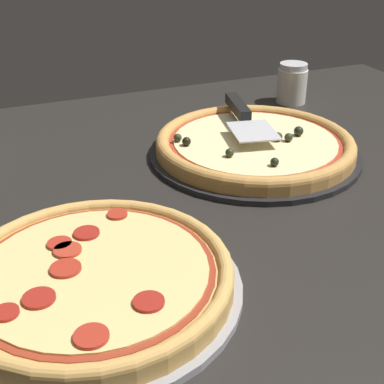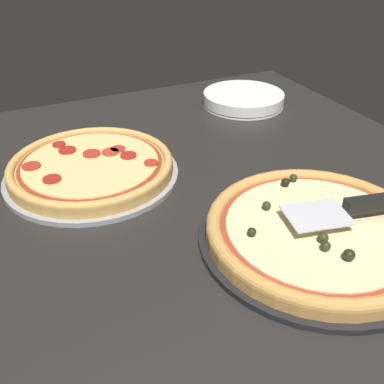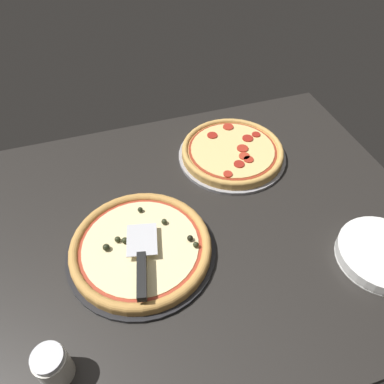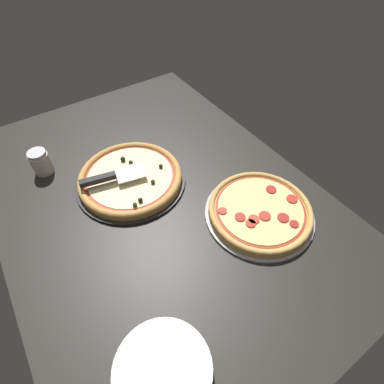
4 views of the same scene
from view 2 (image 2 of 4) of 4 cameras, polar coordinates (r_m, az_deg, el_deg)
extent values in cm
cube|color=black|center=(82.10, 8.49, -4.14)|extent=(142.15, 100.13, 3.60)
cylinder|color=black|center=(76.89, 15.46, -5.82)|extent=(38.73, 38.73, 1.00)
cylinder|color=#C68E47|center=(76.06, 15.61, -4.99)|extent=(36.41, 36.41, 1.80)
torus|color=#C68E47|center=(75.54, 15.71, -4.44)|extent=(36.41, 36.41, 2.43)
cylinder|color=#A33823|center=(75.49, 15.71, -4.40)|extent=(31.64, 31.64, 0.15)
cylinder|color=beige|center=(75.42, 15.73, -4.32)|extent=(29.85, 29.85, 0.40)
sphere|color=black|center=(69.39, 19.31, -7.55)|extent=(1.79, 1.79, 1.79)
sphere|color=black|center=(84.10, 11.78, 1.21)|extent=(1.59, 1.59, 1.59)
sphere|color=#282D19|center=(71.61, 16.32, -5.61)|extent=(1.64, 1.64, 1.64)
sphere|color=#282D19|center=(77.01, 9.45, -1.72)|extent=(1.51, 1.51, 1.51)
sphere|color=black|center=(70.68, 7.60, -5.06)|extent=(1.44, 1.44, 1.44)
sphere|color=#282D19|center=(70.17, 16.61, -6.60)|extent=(1.55, 1.55, 1.55)
sphere|color=#282D19|center=(85.93, 12.75, 1.76)|extent=(1.50, 1.50, 1.50)
cylinder|color=#939399|center=(94.02, -12.53, 2.18)|extent=(35.15, 35.15, 1.00)
cylinder|color=tan|center=(93.28, -12.64, 2.99)|extent=(33.04, 33.04, 2.08)
torus|color=tan|center=(92.79, -12.72, 3.55)|extent=(33.04, 33.04, 1.84)
cylinder|color=maroon|center=(92.75, -12.72, 3.59)|extent=(28.72, 28.72, 0.15)
cylinder|color=#E5C67A|center=(92.69, -12.73, 3.66)|extent=(27.09, 27.09, 0.40)
cylinder|color=maroon|center=(97.94, -15.56, 5.13)|extent=(3.61, 3.61, 0.40)
cylinder|color=#AD2D1E|center=(95.32, -12.61, 4.78)|extent=(3.68, 3.68, 0.40)
cylinder|color=maroon|center=(100.97, -16.54, 5.81)|extent=(2.81, 2.81, 0.40)
cylinder|color=#AD2D1E|center=(93.84, -19.73, 3.12)|extent=(3.58, 3.58, 0.40)
cylinder|color=maroon|center=(87.99, -17.36, 1.58)|extent=(3.45, 3.45, 0.40)
cylinder|color=#AD2D1E|center=(89.92, -5.23, 3.72)|extent=(2.78, 2.78, 0.40)
cylinder|color=maroon|center=(93.26, -8.08, 4.63)|extent=(3.35, 3.35, 0.40)
cylinder|color=#B73823|center=(95.20, -10.34, 5.02)|extent=(3.46, 3.46, 0.40)
cylinder|color=#AD2D1E|center=(96.15, -9.39, 5.40)|extent=(3.09, 3.09, 0.40)
cube|color=silver|center=(74.46, 15.56, -2.82)|extent=(9.60, 11.31, 0.24)
cube|color=black|center=(79.44, 22.71, -1.15)|extent=(4.73, 12.29, 2.00)
cylinder|color=white|center=(128.67, 6.51, 11.08)|extent=(22.31, 22.31, 0.70)
cylinder|color=white|center=(128.42, 6.53, 11.37)|extent=(22.31, 22.31, 0.70)
cylinder|color=white|center=(128.18, 6.55, 11.67)|extent=(22.31, 22.31, 0.70)
cylinder|color=white|center=(127.93, 6.57, 11.96)|extent=(22.31, 22.31, 0.70)
cylinder|color=white|center=(127.69, 6.59, 12.25)|extent=(22.31, 22.31, 0.70)
camera|label=1|loc=(0.97, -50.28, 18.23)|focal=50.00mm
camera|label=3|loc=(1.13, 57.35, 39.27)|focal=35.00mm
camera|label=4|loc=(1.38, 5.93, 45.45)|focal=28.00mm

